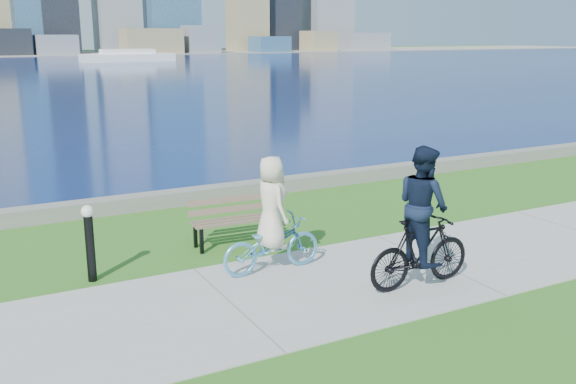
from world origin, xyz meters
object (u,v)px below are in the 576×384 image
object	(u,v)px
bollard_lamp	(89,238)
cyclist_woman	(271,229)
cyclist_man	(421,229)
park_bench	(234,216)

from	to	relation	value
bollard_lamp	cyclist_woman	distance (m)	3.07
cyclist_man	park_bench	bearing A→B (deg)	27.79
park_bench	bollard_lamp	world-z (taller)	bollard_lamp
cyclist_woman	cyclist_man	distance (m)	2.57
park_bench	cyclist_woman	size ratio (longest dim) A/B	0.88
bollard_lamp	cyclist_man	size ratio (longest dim) A/B	0.57
cyclist_woman	cyclist_man	bearing A→B (deg)	-134.93
park_bench	cyclist_woman	xyz separation A→B (m)	(-0.05, -1.74, 0.22)
park_bench	cyclist_man	world-z (taller)	cyclist_man
park_bench	cyclist_man	distance (m)	3.97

